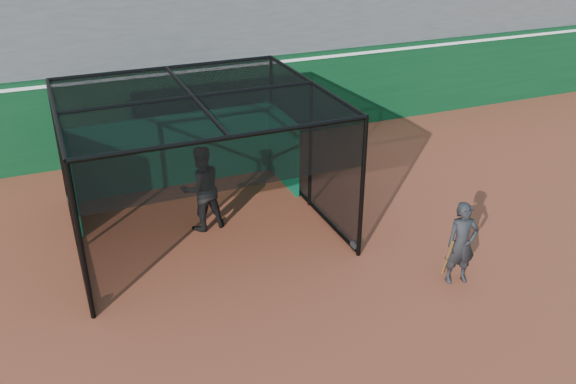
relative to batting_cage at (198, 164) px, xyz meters
name	(u,v)px	position (x,y,z in m)	size (l,w,h in m)	color
ground	(280,317)	(0.40, -3.77, -1.52)	(120.00, 120.00, 0.00)	brown
outfield_wall	(168,108)	(0.40, 4.73, -0.24)	(50.00, 0.50, 2.50)	#093318
batting_cage	(198,164)	(0.00, 0.00, 0.00)	(5.48, 5.05, 3.05)	black
batter	(201,188)	(0.02, -0.10, -0.54)	(0.96, 0.75, 1.97)	black
on_deck_player	(461,244)	(4.02, -4.06, -0.68)	(0.69, 0.53, 1.69)	black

